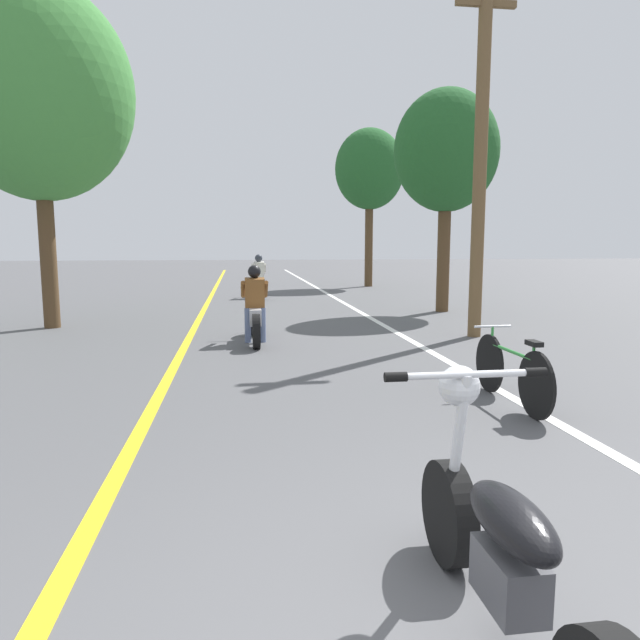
{
  "coord_description": "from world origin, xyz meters",
  "views": [
    {
      "loc": [
        -0.76,
        -1.87,
        1.73
      ],
      "look_at": [
        0.1,
        4.23,
        0.9
      ],
      "focal_mm": 32.0,
      "sensor_mm": 36.0,
      "label": 1
    }
  ],
  "objects_px": {
    "roadside_tree_right_near": "(446,152)",
    "motorcycle_rider_far": "(259,281)",
    "roadside_tree_left": "(38,93)",
    "bicycle_parked": "(511,371)",
    "roadside_tree_right_far": "(370,170)",
    "motorcycle_foreground": "(504,550)",
    "utility_pole": "(481,154)",
    "motorcycle_rider_lead": "(255,313)"
  },
  "relations": [
    {
      "from": "utility_pole",
      "to": "roadside_tree_right_near",
      "type": "xyz_separation_m",
      "value": [
        0.8,
        3.91,
        0.64
      ]
    },
    {
      "from": "motorcycle_foreground",
      "to": "motorcycle_rider_lead",
      "type": "height_order",
      "value": "motorcycle_rider_lead"
    },
    {
      "from": "utility_pole",
      "to": "bicycle_parked",
      "type": "relative_size",
      "value": 3.7
    },
    {
      "from": "utility_pole",
      "to": "roadside_tree_right_far",
      "type": "relative_size",
      "value": 1.04
    },
    {
      "from": "roadside_tree_left",
      "to": "bicycle_parked",
      "type": "xyz_separation_m",
      "value": [
        6.73,
        -6.7,
        -4.31
      ]
    },
    {
      "from": "utility_pole",
      "to": "motorcycle_rider_lead",
      "type": "xyz_separation_m",
      "value": [
        -4.08,
        -0.02,
        -2.81
      ]
    },
    {
      "from": "roadside_tree_right_far",
      "to": "bicycle_parked",
      "type": "bearing_deg",
      "value": -97.8
    },
    {
      "from": "roadside_tree_right_near",
      "to": "bicycle_parked",
      "type": "relative_size",
      "value": 3.15
    },
    {
      "from": "motorcycle_rider_lead",
      "to": "motorcycle_rider_far",
      "type": "height_order",
      "value": "motorcycle_rider_far"
    },
    {
      "from": "utility_pole",
      "to": "motorcycle_rider_lead",
      "type": "relative_size",
      "value": 3.3
    },
    {
      "from": "roadside_tree_left",
      "to": "motorcycle_rider_far",
      "type": "xyz_separation_m",
      "value": [
        4.48,
        6.04,
        -4.14
      ]
    },
    {
      "from": "motorcycle_rider_lead",
      "to": "bicycle_parked",
      "type": "bearing_deg",
      "value": -59.15
    },
    {
      "from": "utility_pole",
      "to": "motorcycle_rider_far",
      "type": "xyz_separation_m",
      "value": [
        -3.72,
        8.34,
        -2.8
      ]
    },
    {
      "from": "roadside_tree_left",
      "to": "motorcycle_rider_far",
      "type": "bearing_deg",
      "value": 53.43
    },
    {
      "from": "motorcycle_foreground",
      "to": "motorcycle_rider_far",
      "type": "distance_m",
      "value": 16.24
    },
    {
      "from": "bicycle_parked",
      "to": "roadside_tree_right_near",
      "type": "bearing_deg",
      "value": 74.73
    },
    {
      "from": "motorcycle_rider_far",
      "to": "motorcycle_foreground",
      "type": "bearing_deg",
      "value": -88.33
    },
    {
      "from": "roadside_tree_left",
      "to": "motorcycle_foreground",
      "type": "relative_size",
      "value": 3.48
    },
    {
      "from": "utility_pole",
      "to": "roadside_tree_right_far",
      "type": "bearing_deg",
      "value": 86.08
    },
    {
      "from": "roadside_tree_left",
      "to": "bicycle_parked",
      "type": "height_order",
      "value": "roadside_tree_left"
    },
    {
      "from": "roadside_tree_left",
      "to": "bicycle_parked",
      "type": "relative_size",
      "value": 3.89
    },
    {
      "from": "roadside_tree_right_near",
      "to": "roadside_tree_left",
      "type": "xyz_separation_m",
      "value": [
        -9.0,
        -1.61,
        0.7
      ]
    },
    {
      "from": "motorcycle_foreground",
      "to": "utility_pole",
      "type": "bearing_deg",
      "value": 67.64
    },
    {
      "from": "roadside_tree_right_far",
      "to": "motorcycle_rider_far",
      "type": "distance_m",
      "value": 7.51
    },
    {
      "from": "roadside_tree_right_near",
      "to": "roadside_tree_right_far",
      "type": "height_order",
      "value": "roadside_tree_right_far"
    },
    {
      "from": "roadside_tree_right_near",
      "to": "motorcycle_rider_far",
      "type": "distance_m",
      "value": 7.21
    },
    {
      "from": "motorcycle_rider_far",
      "to": "motorcycle_rider_lead",
      "type": "bearing_deg",
      "value": -92.49
    },
    {
      "from": "roadside_tree_right_near",
      "to": "roadside_tree_left",
      "type": "height_order",
      "value": "roadside_tree_left"
    },
    {
      "from": "roadside_tree_left",
      "to": "bicycle_parked",
      "type": "bearing_deg",
      "value": -44.88
    },
    {
      "from": "utility_pole",
      "to": "motorcycle_rider_lead",
      "type": "height_order",
      "value": "utility_pole"
    },
    {
      "from": "roadside_tree_right_far",
      "to": "bicycle_parked",
      "type": "xyz_separation_m",
      "value": [
        -2.34,
        -17.06,
        -4.25
      ]
    },
    {
      "from": "roadside_tree_left",
      "to": "motorcycle_rider_far",
      "type": "relative_size",
      "value": 3.3
    },
    {
      "from": "utility_pole",
      "to": "roadside_tree_right_near",
      "type": "height_order",
      "value": "utility_pole"
    },
    {
      "from": "motorcycle_foreground",
      "to": "motorcycle_rider_far",
      "type": "relative_size",
      "value": 0.95
    },
    {
      "from": "roadside_tree_left",
      "to": "roadside_tree_right_far",
      "type": "bearing_deg",
      "value": 48.79
    },
    {
      "from": "roadside_tree_right_near",
      "to": "motorcycle_rider_lead",
      "type": "bearing_deg",
      "value": -141.14
    },
    {
      "from": "motorcycle_rider_far",
      "to": "roadside_tree_left",
      "type": "bearing_deg",
      "value": -126.57
    },
    {
      "from": "roadside_tree_right_near",
      "to": "roadside_tree_right_far",
      "type": "bearing_deg",
      "value": 89.57
    },
    {
      "from": "motorcycle_foreground",
      "to": "motorcycle_rider_far",
      "type": "height_order",
      "value": "motorcycle_rider_far"
    },
    {
      "from": "roadside_tree_right_far",
      "to": "utility_pole",
      "type": "bearing_deg",
      "value": -93.92
    },
    {
      "from": "motorcycle_foreground",
      "to": "bicycle_parked",
      "type": "distance_m",
      "value": 3.92
    },
    {
      "from": "utility_pole",
      "to": "bicycle_parked",
      "type": "distance_m",
      "value": 5.51
    }
  ]
}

